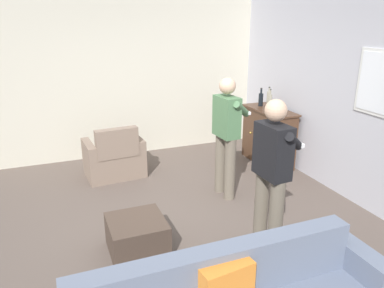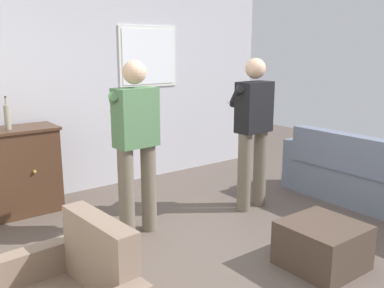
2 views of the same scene
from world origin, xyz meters
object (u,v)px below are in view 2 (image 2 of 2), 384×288
(sideboard_cabinet, at_px, (9,173))
(person_standing_left, at_px, (136,140))
(bottle_wine_green, at_px, (7,117))
(ottoman, at_px, (322,245))
(person_standing_right, at_px, (253,127))

(sideboard_cabinet, xyz_separation_m, person_standing_left, (0.86, -1.24, 0.46))
(bottle_wine_green, relative_size, ottoman, 0.58)
(person_standing_right, bearing_deg, sideboard_cabinet, 147.88)
(sideboard_cabinet, xyz_separation_m, ottoman, (1.75, -2.74, -0.29))
(ottoman, xyz_separation_m, person_standing_left, (-0.89, 1.50, 0.75))
(sideboard_cabinet, bearing_deg, bottle_wine_green, -49.90)
(bottle_wine_green, bearing_deg, person_standing_left, -55.33)
(sideboard_cabinet, bearing_deg, person_standing_left, -55.16)
(bottle_wine_green, bearing_deg, ottoman, -57.45)
(sideboard_cabinet, relative_size, person_standing_left, 0.63)
(sideboard_cabinet, height_order, ottoman, sideboard_cabinet)
(sideboard_cabinet, relative_size, ottoman, 1.77)
(sideboard_cabinet, distance_m, bottle_wine_green, 0.61)
(sideboard_cabinet, xyz_separation_m, person_standing_right, (2.24, -1.41, 0.46))
(person_standing_left, bearing_deg, ottoman, -59.24)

